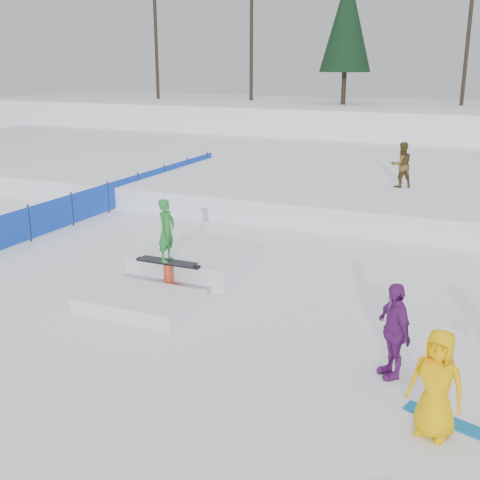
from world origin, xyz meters
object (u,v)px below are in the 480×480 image
at_px(walker_olive, 401,165).
at_px(spectator_purple, 394,330).
at_px(jib_rail_feature, 181,269).
at_px(spectator_yellow, 437,384).
at_px(safety_fence, 108,197).

relative_size(walker_olive, spectator_purple, 0.96).
xyz_separation_m(walker_olive, jib_rail_feature, (-3.49, -9.48, -1.28)).
bearing_deg(jib_rail_feature, walker_olive, 69.79).
bearing_deg(spectator_yellow, safety_fence, 156.34).
relative_size(spectator_purple, jib_rail_feature, 0.37).
distance_m(spectator_yellow, jib_rail_feature, 7.41).
relative_size(spectator_yellow, jib_rail_feature, 0.36).
height_order(safety_fence, spectator_purple, spectator_purple).
bearing_deg(spectator_purple, walker_olive, 152.23).
distance_m(spectator_purple, jib_rail_feature, 5.99).
relative_size(safety_fence, jib_rail_feature, 3.64).
bearing_deg(spectator_purple, spectator_yellow, -6.53).
bearing_deg(safety_fence, spectator_yellow, -36.91).
bearing_deg(walker_olive, safety_fence, -7.54).
bearing_deg(spectator_yellow, walker_olive, 114.79).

